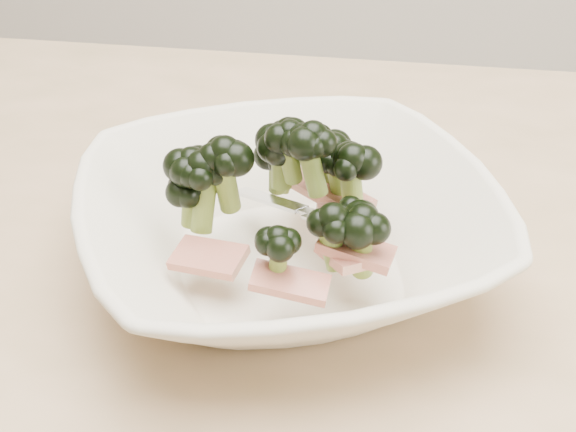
# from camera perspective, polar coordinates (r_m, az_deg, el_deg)

# --- Properties ---
(dining_table) EXTENTS (1.20, 0.80, 0.75)m
(dining_table) POSITION_cam_1_polar(r_m,az_deg,el_deg) (0.73, 1.57, -7.85)
(dining_table) COLOR tan
(dining_table) RESTS_ON ground
(broccoli_dish) EXTENTS (0.41, 0.41, 0.13)m
(broccoli_dish) POSITION_cam_1_polar(r_m,az_deg,el_deg) (0.61, -0.02, -0.53)
(broccoli_dish) COLOR beige
(broccoli_dish) RESTS_ON dining_table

